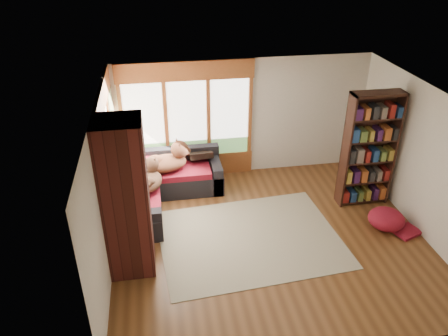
{
  "coord_description": "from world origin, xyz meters",
  "views": [
    {
      "loc": [
        -1.84,
        -6.07,
        4.93
      ],
      "look_at": [
        -0.66,
        0.99,
        0.95
      ],
      "focal_mm": 35.0,
      "sensor_mm": 36.0,
      "label": 1
    }
  ],
  "objects_px": {
    "sectional_sofa": "(156,184)",
    "dog_tan": "(168,158)",
    "area_rug": "(250,238)",
    "dog_brindle": "(150,176)",
    "brick_chimney": "(126,199)",
    "bookshelf": "(369,150)",
    "pouf": "(386,219)"
  },
  "relations": [
    {
      "from": "brick_chimney",
      "to": "pouf",
      "type": "height_order",
      "value": "brick_chimney"
    },
    {
      "from": "dog_tan",
      "to": "dog_brindle",
      "type": "distance_m",
      "value": 0.71
    },
    {
      "from": "brick_chimney",
      "to": "bookshelf",
      "type": "xyz_separation_m",
      "value": [
        4.54,
        1.21,
        -0.14
      ]
    },
    {
      "from": "brick_chimney",
      "to": "dog_tan",
      "type": "height_order",
      "value": "brick_chimney"
    },
    {
      "from": "sectional_sofa",
      "to": "dog_brindle",
      "type": "height_order",
      "value": "dog_brindle"
    },
    {
      "from": "sectional_sofa",
      "to": "bookshelf",
      "type": "bearing_deg",
      "value": -13.0
    },
    {
      "from": "pouf",
      "to": "dog_tan",
      "type": "height_order",
      "value": "dog_tan"
    },
    {
      "from": "area_rug",
      "to": "dog_tan",
      "type": "relative_size",
      "value": 3.07
    },
    {
      "from": "pouf",
      "to": "dog_tan",
      "type": "xyz_separation_m",
      "value": [
        -3.88,
        1.89,
        0.61
      ]
    },
    {
      "from": "brick_chimney",
      "to": "pouf",
      "type": "bearing_deg",
      "value": 3.66
    },
    {
      "from": "area_rug",
      "to": "pouf",
      "type": "xyz_separation_m",
      "value": [
        2.57,
        -0.07,
        0.18
      ]
    },
    {
      "from": "dog_brindle",
      "to": "pouf",
      "type": "bearing_deg",
      "value": -93.95
    },
    {
      "from": "sectional_sofa",
      "to": "area_rug",
      "type": "height_order",
      "value": "sectional_sofa"
    },
    {
      "from": "bookshelf",
      "to": "dog_brindle",
      "type": "relative_size",
      "value": 2.69
    },
    {
      "from": "sectional_sofa",
      "to": "dog_tan",
      "type": "relative_size",
      "value": 2.13
    },
    {
      "from": "brick_chimney",
      "to": "bookshelf",
      "type": "bearing_deg",
      "value": 14.88
    },
    {
      "from": "dog_brindle",
      "to": "dog_tan",
      "type": "bearing_deg",
      "value": -20.63
    },
    {
      "from": "sectional_sofa",
      "to": "area_rug",
      "type": "distance_m",
      "value": 2.34
    },
    {
      "from": "dog_brindle",
      "to": "area_rug",
      "type": "bearing_deg",
      "value": -112.84
    },
    {
      "from": "pouf",
      "to": "dog_tan",
      "type": "distance_m",
      "value": 4.36
    },
    {
      "from": "area_rug",
      "to": "dog_brindle",
      "type": "relative_size",
      "value": 3.68
    },
    {
      "from": "area_rug",
      "to": "dog_tan",
      "type": "height_order",
      "value": "dog_tan"
    },
    {
      "from": "area_rug",
      "to": "pouf",
      "type": "height_order",
      "value": "pouf"
    },
    {
      "from": "pouf",
      "to": "dog_brindle",
      "type": "relative_size",
      "value": 0.77
    },
    {
      "from": "pouf",
      "to": "sectional_sofa",
      "type": "bearing_deg",
      "value": 157.19
    },
    {
      "from": "bookshelf",
      "to": "dog_brindle",
      "type": "xyz_separation_m",
      "value": [
        -4.2,
        0.4,
        -0.41
      ]
    },
    {
      "from": "area_rug",
      "to": "dog_brindle",
      "type": "xyz_separation_m",
      "value": [
        -1.71,
        1.23,
        0.75
      ]
    },
    {
      "from": "dog_tan",
      "to": "brick_chimney",
      "type": "bearing_deg",
      "value": -120.66
    },
    {
      "from": "area_rug",
      "to": "dog_brindle",
      "type": "height_order",
      "value": "dog_brindle"
    },
    {
      "from": "sectional_sofa",
      "to": "brick_chimney",
      "type": "bearing_deg",
      "value": -103.67
    },
    {
      "from": "brick_chimney",
      "to": "sectional_sofa",
      "type": "distance_m",
      "value": 2.32
    },
    {
      "from": "area_rug",
      "to": "dog_brindle",
      "type": "bearing_deg",
      "value": 144.11
    }
  ]
}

